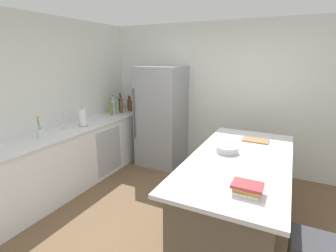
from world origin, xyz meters
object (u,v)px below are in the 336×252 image
object	(u,v)px
flower_vase	(40,131)
kitchen_island	(237,194)
syrup_bottle	(129,104)
cookbook_stack	(247,189)
paper_towel_roll	(83,118)
olive_oil_bottle	(111,108)
cutting_board	(255,140)
refrigerator	(162,116)
vinegar_bottle	(121,106)
soda_bottle	(113,107)
gin_bottle	(117,107)
wine_bottle	(121,104)
mixing_bowl	(227,149)
sink_faucet	(64,119)
whiskey_bottle	(130,105)

from	to	relation	value
flower_vase	kitchen_island	bearing A→B (deg)	11.33
syrup_bottle	cookbook_stack	size ratio (longest dim) A/B	1.18
paper_towel_roll	olive_oil_bottle	xyz separation A→B (m)	(-0.08, 0.80, -0.00)
olive_oil_bottle	cutting_board	world-z (taller)	olive_oil_bottle
refrigerator	vinegar_bottle	distance (m)	0.86
soda_bottle	flower_vase	bearing A→B (deg)	-88.86
gin_bottle	cookbook_stack	xyz separation A→B (m)	(2.78, -1.95, -0.09)
refrigerator	wine_bottle	size ratio (longest dim) A/B	5.11
wine_bottle	mixing_bowl	distance (m)	2.79
paper_towel_roll	soda_bottle	world-z (taller)	soda_bottle
cookbook_stack	mixing_bowl	world-z (taller)	cookbook_stack
refrigerator	mixing_bowl	distance (m)	2.02
olive_oil_bottle	cutting_board	bearing A→B (deg)	-7.16
kitchen_island	mixing_bowl	size ratio (longest dim) A/B	8.66
flower_vase	cookbook_stack	size ratio (longest dim) A/B	1.27
wine_bottle	olive_oil_bottle	bearing A→B (deg)	-80.74
wine_bottle	mixing_bowl	bearing A→B (deg)	-27.56
mixing_bowl	soda_bottle	bearing A→B (deg)	157.48
flower_vase	vinegar_bottle	size ratio (longest dim) A/B	0.97
mixing_bowl	cutting_board	world-z (taller)	mixing_bowl
sink_faucet	cookbook_stack	distance (m)	2.88
refrigerator	wine_bottle	world-z (taller)	refrigerator
vinegar_bottle	olive_oil_bottle	distance (m)	0.28
olive_oil_bottle	mixing_bowl	world-z (taller)	olive_oil_bottle
wine_bottle	vinegar_bottle	bearing A→B (deg)	-48.64
vinegar_bottle	mixing_bowl	distance (m)	2.66
mixing_bowl	gin_bottle	bearing A→B (deg)	155.45
flower_vase	cookbook_stack	world-z (taller)	flower_vase
flower_vase	syrup_bottle	distance (m)	2.09
syrup_bottle	mixing_bowl	size ratio (longest dim) A/B	1.13
cutting_board	wine_bottle	bearing A→B (deg)	165.36
vinegar_bottle	mixing_bowl	xyz separation A→B (m)	(2.38, -1.19, -0.11)
soda_bottle	paper_towel_roll	bearing A→B (deg)	-83.15
syrup_bottle	wine_bottle	distance (m)	0.21
refrigerator	cookbook_stack	distance (m)	2.87
wine_bottle	cutting_board	distance (m)	2.80
gin_bottle	mixing_bowl	distance (m)	2.66
gin_bottle	mixing_bowl	world-z (taller)	gin_bottle
flower_vase	paper_towel_roll	size ratio (longest dim) A/B	1.01
paper_towel_roll	vinegar_bottle	size ratio (longest dim) A/B	0.97
wine_bottle	syrup_bottle	bearing A→B (deg)	70.35
refrigerator	whiskey_bottle	distance (m)	0.78
paper_towel_roll	mixing_bowl	world-z (taller)	paper_towel_roll
soda_bottle	mixing_bowl	xyz separation A→B (m)	(2.44, -1.01, -0.12)
sink_faucet	paper_towel_roll	distance (m)	0.30
cutting_board	olive_oil_bottle	bearing A→B (deg)	172.84
soda_bottle	cookbook_stack	xyz separation A→B (m)	(2.80, -1.86, -0.11)
soda_bottle	cookbook_stack	size ratio (longest dim) A/B	1.46
flower_vase	olive_oil_bottle	size ratio (longest dim) A/B	0.94
sink_faucet	cookbook_stack	xyz separation A→B (m)	(2.80, -0.67, -0.12)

